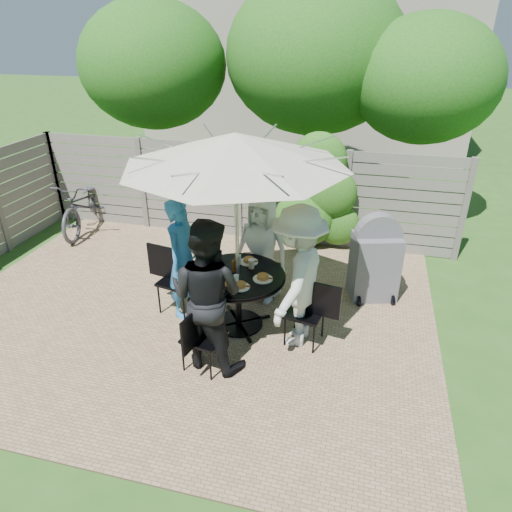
% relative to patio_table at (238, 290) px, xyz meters
% --- Properties ---
extents(backyard_envelope, '(60.00, 60.00, 5.00)m').
position_rel_patio_table_xyz_m(backyard_envelope, '(-0.73, 10.18, 2.03)').
color(backyard_envelope, '#274F18').
rests_on(backyard_envelope, ground).
extents(patio_table, '(1.43, 1.43, 0.82)m').
position_rel_patio_table_xyz_m(patio_table, '(0.00, 0.00, 0.00)').
color(patio_table, black).
rests_on(patio_table, ground).
extents(umbrella, '(3.16, 3.16, 2.67)m').
position_rel_patio_table_xyz_m(umbrella, '(0.00, -0.00, 1.90)').
color(umbrella, silver).
rests_on(umbrella, ground).
extents(chair_back, '(0.44, 0.65, 0.88)m').
position_rel_patio_table_xyz_m(chair_back, '(0.15, 0.95, -0.31)').
color(chair_back, black).
rests_on(chair_back, ground).
extents(person_back, '(0.88, 0.65, 1.66)m').
position_rel_patio_table_xyz_m(person_back, '(0.13, 0.82, 0.26)').
color(person_back, silver).
rests_on(person_back, ground).
extents(chair_left, '(0.76, 0.56, 1.00)m').
position_rel_patio_table_xyz_m(chair_left, '(-0.95, 0.15, -0.27)').
color(chair_left, black).
rests_on(chair_left, ground).
extents(person_left, '(0.51, 0.69, 1.74)m').
position_rel_patio_table_xyz_m(person_left, '(-0.82, 0.13, 0.30)').
color(person_left, '#2970B5').
rests_on(person_left, ground).
extents(chair_front, '(0.52, 0.69, 0.92)m').
position_rel_patio_table_xyz_m(chair_front, '(-0.15, -0.95, -0.30)').
color(chair_front, black).
rests_on(chair_front, ground).
extents(person_front, '(1.04, 0.87, 1.92)m').
position_rel_patio_table_xyz_m(person_front, '(-0.13, -0.82, 0.39)').
color(person_front, black).
rests_on(person_front, ground).
extents(chair_right, '(0.71, 0.52, 0.94)m').
position_rel_patio_table_xyz_m(chair_right, '(0.95, -0.15, -0.29)').
color(chair_right, black).
rests_on(chair_right, ground).
extents(person_right, '(0.89, 1.32, 1.90)m').
position_rel_patio_table_xyz_m(person_right, '(0.82, -0.13, 0.38)').
color(person_right, silver).
rests_on(person_right, ground).
extents(plate_back, '(0.26, 0.26, 0.06)m').
position_rel_patio_table_xyz_m(plate_back, '(0.06, 0.36, 0.27)').
color(plate_back, white).
rests_on(plate_back, patio_table).
extents(plate_left, '(0.26, 0.26, 0.06)m').
position_rel_patio_table_xyz_m(plate_left, '(-0.36, 0.06, 0.27)').
color(plate_left, white).
rests_on(plate_left, patio_table).
extents(plate_front, '(0.26, 0.26, 0.06)m').
position_rel_patio_table_xyz_m(plate_front, '(-0.06, -0.36, 0.27)').
color(plate_front, white).
rests_on(plate_front, patio_table).
extents(plate_right, '(0.26, 0.26, 0.06)m').
position_rel_patio_table_xyz_m(plate_right, '(0.36, -0.06, 0.27)').
color(plate_right, white).
rests_on(plate_right, patio_table).
extents(plate_extra, '(0.24, 0.24, 0.06)m').
position_rel_patio_table_xyz_m(plate_extra, '(0.13, -0.32, 0.27)').
color(plate_extra, white).
rests_on(plate_extra, patio_table).
extents(glass_back, '(0.07, 0.07, 0.14)m').
position_rel_patio_table_xyz_m(glass_back, '(-0.06, 0.27, 0.32)').
color(glass_back, silver).
rests_on(glass_back, patio_table).
extents(glass_left, '(0.07, 0.07, 0.14)m').
position_rel_patio_table_xyz_m(glass_left, '(-0.27, -0.06, 0.32)').
color(glass_left, silver).
rests_on(glass_left, patio_table).
extents(glass_front, '(0.07, 0.07, 0.14)m').
position_rel_patio_table_xyz_m(glass_front, '(0.06, -0.27, 0.32)').
color(glass_front, silver).
rests_on(glass_front, patio_table).
extents(syrup_jug, '(0.09, 0.09, 0.16)m').
position_rel_patio_table_xyz_m(syrup_jug, '(-0.05, 0.06, 0.33)').
color(syrup_jug, '#59280C').
rests_on(syrup_jug, patio_table).
extents(coffee_cup, '(0.08, 0.08, 0.12)m').
position_rel_patio_table_xyz_m(coffee_cup, '(0.13, 0.20, 0.31)').
color(coffee_cup, '#C6B293').
rests_on(coffee_cup, patio_table).
extents(bicycle, '(1.05, 2.14, 1.07)m').
position_rel_patio_table_xyz_m(bicycle, '(-3.93, 2.49, -0.04)').
color(bicycle, '#333338').
rests_on(bicycle, ground).
extents(bbq_grill, '(0.79, 0.68, 1.37)m').
position_rel_patio_table_xyz_m(bbq_grill, '(1.77, 1.24, 0.05)').
color(bbq_grill, '#5B5B60').
rests_on(bbq_grill, ground).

